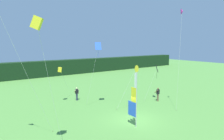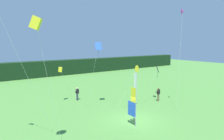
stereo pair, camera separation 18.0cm
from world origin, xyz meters
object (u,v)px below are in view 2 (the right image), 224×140
at_px(kite_black_diamond_2, 157,70).
at_px(kite_blue_diamond_4, 98,49).
at_px(banner_flag, 134,101).
at_px(kite_yellow_delta_1, 136,69).
at_px(kite_magenta_delta_0, 182,12).
at_px(kite_yellow_box_6, 36,24).
at_px(kite_yellow_box_3, 60,70).
at_px(person_mid_field, 77,93).
at_px(person_near_banner, 158,94).

relative_size(kite_black_diamond_2, kite_blue_diamond_4, 0.62).
bearing_deg(banner_flag, kite_yellow_delta_1, 46.03).
distance_m(kite_magenta_delta_0, kite_yellow_box_6, 14.82).
xyz_separation_m(kite_yellow_box_3, kite_blue_diamond_4, (2.84, -3.59, 2.38)).
bearing_deg(kite_magenta_delta_0, person_mid_field, 129.96).
bearing_deg(kite_magenta_delta_0, kite_yellow_delta_1, 147.11).
relative_size(banner_flag, person_near_banner, 2.82).
bearing_deg(banner_flag, kite_yellow_box_6, -177.86).
distance_m(person_near_banner, person_mid_field, 9.77).
height_order(kite_yellow_delta_1, kite_blue_diamond_4, kite_blue_diamond_4).
bearing_deg(kite_yellow_delta_1, person_mid_field, 119.27).
height_order(person_near_banner, kite_black_diamond_2, kite_black_diamond_2).
bearing_deg(kite_blue_diamond_4, person_near_banner, -20.14).
bearing_deg(kite_yellow_box_3, person_near_banner, -32.22).
height_order(banner_flag, kite_blue_diamond_4, kite_blue_diamond_4).
height_order(person_mid_field, kite_yellow_box_6, kite_yellow_box_6).
height_order(banner_flag, person_near_banner, banner_flag).
distance_m(kite_black_diamond_2, kite_yellow_box_3, 11.36).
height_order(banner_flag, kite_yellow_box_6, kite_yellow_box_6).
xyz_separation_m(person_mid_field, kite_yellow_box_6, (-7.13, -10.04, 7.11)).
relative_size(kite_magenta_delta_0, kite_yellow_delta_1, 2.23).
relative_size(person_mid_field, kite_magenta_delta_0, 0.15).
relative_size(kite_yellow_box_3, kite_blue_diamond_4, 0.60).
distance_m(kite_yellow_box_3, kite_blue_diamond_4, 5.16).
height_order(person_near_banner, kite_yellow_delta_1, kite_yellow_delta_1).
bearing_deg(kite_yellow_delta_1, kite_magenta_delta_0, -32.89).
bearing_deg(kite_yellow_delta_1, kite_blue_diamond_4, 133.15).
xyz_separation_m(banner_flag, kite_black_diamond_2, (7.45, 4.21, 1.51)).
xyz_separation_m(kite_yellow_delta_1, kite_black_diamond_2, (4.26, 0.90, -0.51)).
xyz_separation_m(kite_magenta_delta_0, kite_blue_diamond_4, (-6.66, 5.47, -3.69)).
xyz_separation_m(kite_magenta_delta_0, kite_black_diamond_2, (0.36, 3.42, -6.23)).
bearing_deg(kite_black_diamond_2, kite_yellow_delta_1, -168.06).
xyz_separation_m(banner_flag, person_near_banner, (7.29, 3.75, -1.34)).
bearing_deg(kite_yellow_box_3, person_mid_field, -2.86).
distance_m(person_near_banner, kite_black_diamond_2, 2.89).
bearing_deg(kite_yellow_box_3, kite_yellow_box_6, -116.91).
xyz_separation_m(kite_yellow_box_3, kite_yellow_box_6, (-5.14, -10.14, 4.07)).
bearing_deg(kite_yellow_delta_1, person_near_banner, 6.06).
xyz_separation_m(person_mid_field, kite_yellow_delta_1, (3.61, -6.44, 3.39)).
relative_size(person_mid_field, kite_yellow_box_3, 0.38).
bearing_deg(banner_flag, kite_yellow_box_3, 103.71).
bearing_deg(kite_yellow_box_6, person_mid_field, 54.60).
height_order(kite_yellow_box_3, kite_blue_diamond_4, kite_blue_diamond_4).
relative_size(kite_yellow_delta_1, kite_yellow_box_6, 0.55).
bearing_deg(kite_blue_diamond_4, kite_yellow_box_3, 128.30).
height_order(person_mid_field, kite_black_diamond_2, kite_black_diamond_2).
xyz_separation_m(banner_flag, kite_magenta_delta_0, (7.10, 0.79, 7.74)).
xyz_separation_m(person_near_banner, kite_yellow_box_3, (-9.69, 6.11, 3.01)).
relative_size(banner_flag, kite_magenta_delta_0, 0.45).
relative_size(banner_flag, person_mid_field, 2.90).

